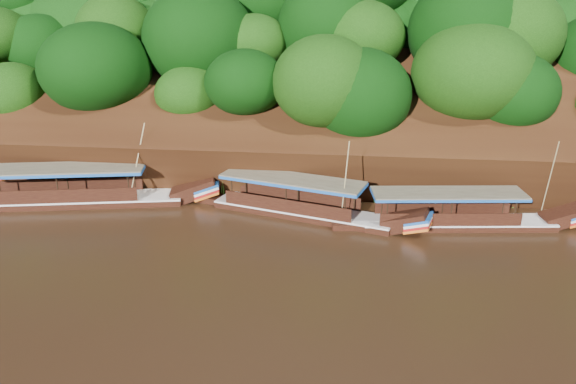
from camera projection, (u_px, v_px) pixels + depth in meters
name	position (u px, v px, depth m)	size (l,w,h in m)	color
ground	(270.00, 267.00, 28.58)	(160.00, 160.00, 0.00)	black
riverbank	(306.00, 127.00, 49.13)	(120.00, 30.06, 19.40)	black
boat_0	(469.00, 219.00, 33.33)	(13.54, 3.42, 6.07)	black
boat_1	(313.00, 209.00, 34.67)	(13.58, 5.76, 5.77)	black
boat_2	(90.00, 195.00, 36.84)	(16.14, 5.15, 5.73)	black
reeds	(243.00, 186.00, 37.65)	(49.96, 2.30, 1.90)	#39731C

